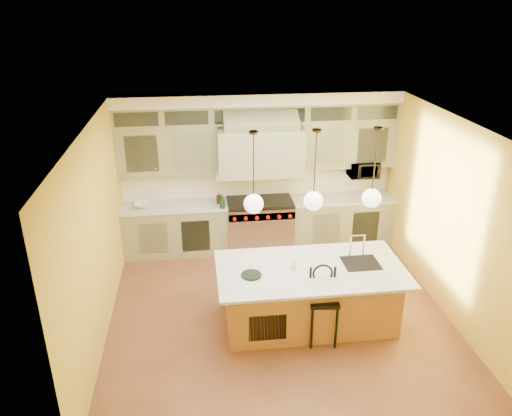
{
  "coord_description": "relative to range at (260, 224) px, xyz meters",
  "views": [
    {
      "loc": [
        -1.11,
        -6.23,
        4.46
      ],
      "look_at": [
        -0.25,
        0.7,
        1.44
      ],
      "focal_mm": 35.0,
      "sensor_mm": 36.0,
      "label": 1
    }
  ],
  "objects": [
    {
      "name": "wall_left",
      "position": [
        -2.5,
        -2.14,
        0.96
      ],
      "size": [
        0.0,
        5.0,
        5.0
      ],
      "primitive_type": "plane",
      "rotation": [
        1.57,
        0.0,
        1.57
      ],
      "color": "gold",
      "rests_on": "ground"
    },
    {
      "name": "kitchen_island",
      "position": [
        0.41,
        -2.4,
        -0.02
      ],
      "size": [
        2.64,
        1.39,
        1.35
      ],
      "rotation": [
        0.0,
        0.0,
        0.0
      ],
      "color": "#AA6D3C",
      "rests_on": "floor"
    },
    {
      "name": "pendant_center",
      "position": [
        0.4,
        -2.39,
        1.46
      ],
      "size": [
        0.26,
        0.26,
        1.11
      ],
      "color": "#2D2319",
      "rests_on": "ceiling"
    },
    {
      "name": "pendant_left",
      "position": [
        -0.4,
        -2.39,
        1.46
      ],
      "size": [
        0.26,
        0.26,
        1.11
      ],
      "color": "#2D2319",
      "rests_on": "ceiling"
    },
    {
      "name": "back_cabinetry",
      "position": [
        0.0,
        0.09,
        0.94
      ],
      "size": [
        5.0,
        0.77,
        2.9
      ],
      "color": "gray",
      "rests_on": "floor"
    },
    {
      "name": "microwave",
      "position": [
        1.95,
        0.11,
        0.96
      ],
      "size": [
        0.54,
        0.37,
        0.3
      ],
      "primitive_type": "imported",
      "color": "black",
      "rests_on": "back_cabinetry"
    },
    {
      "name": "fruit_bowl",
      "position": [
        -2.1,
        0.01,
        0.49
      ],
      "size": [
        0.35,
        0.35,
        0.08
      ],
      "primitive_type": "imported",
      "rotation": [
        0.0,
        0.0,
        -0.15
      ],
      "color": "white",
      "rests_on": "back_cabinetry"
    },
    {
      "name": "cup",
      "position": [
        0.17,
        -2.42,
        0.48
      ],
      "size": [
        0.09,
        0.09,
        0.08
      ],
      "primitive_type": "imported",
      "rotation": [
        0.0,
        0.0,
        0.03
      ],
      "color": "white",
      "rests_on": "kitchen_island"
    },
    {
      "name": "ceiling",
      "position": [
        0.0,
        -2.14,
        2.41
      ],
      "size": [
        5.0,
        5.0,
        0.0
      ],
      "primitive_type": "plane",
      "rotation": [
        3.14,
        0.0,
        0.0
      ],
      "color": "white",
      "rests_on": "wall_back"
    },
    {
      "name": "wall_right",
      "position": [
        2.5,
        -2.14,
        0.96
      ],
      "size": [
        0.0,
        5.0,
        5.0
      ],
      "primitive_type": "plane",
      "rotation": [
        1.57,
        0.0,
        -1.57
      ],
      "color": "gold",
      "rests_on": "ground"
    },
    {
      "name": "pendant_right",
      "position": [
        1.2,
        -2.39,
        1.46
      ],
      "size": [
        0.26,
        0.26,
        1.11
      ],
      "color": "#2D2319",
      "rests_on": "ceiling"
    },
    {
      "name": "wall_front",
      "position": [
        0.0,
        -4.64,
        0.96
      ],
      "size": [
        5.0,
        0.0,
        5.0
      ],
      "primitive_type": "plane",
      "rotation": [
        -1.57,
        0.0,
        0.0
      ],
      "color": "gold",
      "rests_on": "ground"
    },
    {
      "name": "counter_stool",
      "position": [
        0.49,
        -2.83,
        0.15
      ],
      "size": [
        0.42,
        0.42,
        1.12
      ],
      "rotation": [
        0.0,
        0.0,
        -0.09
      ],
      "color": "black",
      "rests_on": "floor"
    },
    {
      "name": "wall_back",
      "position": [
        0.0,
        0.36,
        0.96
      ],
      "size": [
        5.0,
        0.0,
        5.0
      ],
      "primitive_type": "plane",
      "rotation": [
        1.57,
        0.0,
        0.0
      ],
      "color": "gold",
      "rests_on": "ground"
    },
    {
      "name": "oil_bottle_a",
      "position": [
        -0.7,
        -0.22,
        0.59
      ],
      "size": [
        0.12,
        0.12,
        0.27
      ],
      "primitive_type": "imported",
      "rotation": [
        0.0,
        0.0,
        0.15
      ],
      "color": "black",
      "rests_on": "back_cabinetry"
    },
    {
      "name": "range",
      "position": [
        0.0,
        0.0,
        0.0
      ],
      "size": [
        1.2,
        0.74,
        0.96
      ],
      "color": "silver",
      "rests_on": "floor"
    },
    {
      "name": "floor",
      "position": [
        0.0,
        -2.14,
        -0.49
      ],
      "size": [
        5.0,
        5.0,
        0.0
      ],
      "primitive_type": "plane",
      "color": "brown",
      "rests_on": "ground"
    },
    {
      "name": "oil_bottle_b",
      "position": [
        -0.75,
        0.01,
        0.56
      ],
      "size": [
        0.1,
        0.1,
        0.22
      ],
      "primitive_type": "imported",
      "rotation": [
        0.0,
        0.0,
        0.01
      ],
      "color": "black",
      "rests_on": "back_cabinetry"
    }
  ]
}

